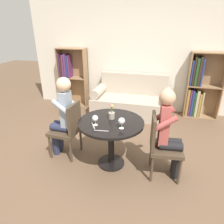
{
  "coord_description": "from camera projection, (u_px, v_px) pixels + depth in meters",
  "views": [
    {
      "loc": [
        0.62,
        -2.42,
        1.96
      ],
      "look_at": [
        0.0,
        0.05,
        0.84
      ],
      "focal_mm": 32.0,
      "sensor_mm": 36.0,
      "label": 1
    }
  ],
  "objects": [
    {
      "name": "wine_glass_right",
      "position": [
        122.0,
        121.0,
        2.55
      ],
      "size": [
        0.09,
        0.09,
        0.15
      ],
      "color": "white",
      "rests_on": "round_table"
    },
    {
      "name": "bookshelf_right",
      "position": [
        199.0,
        88.0,
        4.43
      ],
      "size": [
        0.72,
        0.28,
        1.45
      ],
      "color": "#93704C",
      "rests_on": "ground_plane"
    },
    {
      "name": "bookshelf_left",
      "position": [
        70.0,
        77.0,
        5.1
      ],
      "size": [
        0.72,
        0.28,
        1.45
      ],
      "color": "#93704C",
      "rests_on": "ground_plane"
    },
    {
      "name": "flower_vase",
      "position": [
        112.0,
        114.0,
        2.83
      ],
      "size": [
        0.09,
        0.09,
        0.22
      ],
      "color": "#9E9384",
      "rests_on": "round_table"
    },
    {
      "name": "wine_glass_left",
      "position": [
        95.0,
        119.0,
        2.64
      ],
      "size": [
        0.08,
        0.08,
        0.14
      ],
      "color": "white",
      "rests_on": "round_table"
    },
    {
      "name": "knife_left_setting",
      "position": [
        101.0,
        131.0,
        2.54
      ],
      "size": [
        0.19,
        0.03,
        0.0
      ],
      "color": "silver",
      "rests_on": "round_table"
    },
    {
      "name": "chair_right",
      "position": [
        161.0,
        144.0,
        2.68
      ],
      "size": [
        0.46,
        0.46,
        0.9
      ],
      "rotation": [
        0.0,
        0.0,
        1.67
      ],
      "color": "#473828",
      "rests_on": "ground_plane"
    },
    {
      "name": "person_right",
      "position": [
        169.0,
        133.0,
        2.6
      ],
      "size": [
        0.44,
        0.37,
        1.25
      ],
      "rotation": [
        0.0,
        0.0,
        1.67
      ],
      "color": "black",
      "rests_on": "ground_plane"
    },
    {
      "name": "ground_plane",
      "position": [
        111.0,
        163.0,
        3.07
      ],
      "size": [
        16.0,
        16.0,
        0.0
      ],
      "primitive_type": "plane",
      "color": "brown"
    },
    {
      "name": "round_table",
      "position": [
        111.0,
        130.0,
        2.84
      ],
      "size": [
        0.92,
        0.92,
        0.72
      ],
      "color": "black",
      "rests_on": "ground_plane"
    },
    {
      "name": "fork_left_setting",
      "position": [
        93.0,
        125.0,
        2.66
      ],
      "size": [
        0.11,
        0.17,
        0.0
      ],
      "color": "silver",
      "rests_on": "round_table"
    },
    {
      "name": "back_wall",
      "position": [
        136.0,
        53.0,
        4.62
      ],
      "size": [
        5.2,
        0.05,
        2.7
      ],
      "color": "silver",
      "rests_on": "ground_plane"
    },
    {
      "name": "couch",
      "position": [
        132.0,
        102.0,
        4.66
      ],
      "size": [
        1.78,
        0.8,
        0.92
      ],
      "color": "#B7A893",
      "rests_on": "ground_plane"
    },
    {
      "name": "person_left",
      "position": [
        62.0,
        115.0,
        3.04
      ],
      "size": [
        0.43,
        0.35,
        1.29
      ],
      "rotation": [
        0.0,
        0.0,
        -1.62
      ],
      "color": "#282D47",
      "rests_on": "ground_plane"
    },
    {
      "name": "chair_left",
      "position": [
        68.0,
        128.0,
        3.09
      ],
      "size": [
        0.44,
        0.44,
        0.9
      ],
      "rotation": [
        0.0,
        0.0,
        -1.62
      ],
      "color": "#473828",
      "rests_on": "ground_plane"
    }
  ]
}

